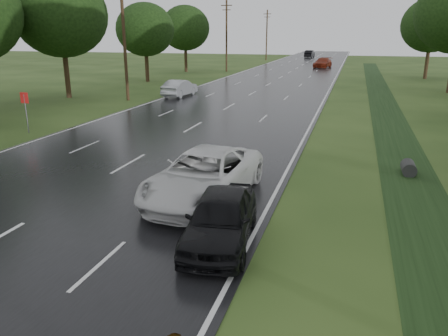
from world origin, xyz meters
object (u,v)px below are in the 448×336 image
at_px(road_sign, 25,104).
at_px(dark_sedan, 221,218).
at_px(white_pickup, 204,175).
at_px(silver_sedan, 180,88).

xyz_separation_m(road_sign, dark_sedan, (14.50, -10.00, -0.89)).
bearing_deg(dark_sedan, white_pickup, 109.98).
bearing_deg(road_sign, dark_sedan, -34.59).
relative_size(white_pickup, silver_sedan, 1.33).
xyz_separation_m(dark_sedan, silver_sedan, (-11.80, 26.28, 0.02)).
relative_size(road_sign, dark_sedan, 0.55).
relative_size(dark_sedan, silver_sedan, 0.94).
relative_size(road_sign, white_pickup, 0.39).
height_order(road_sign, silver_sedan, road_sign).
bearing_deg(white_pickup, road_sign, 155.76).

